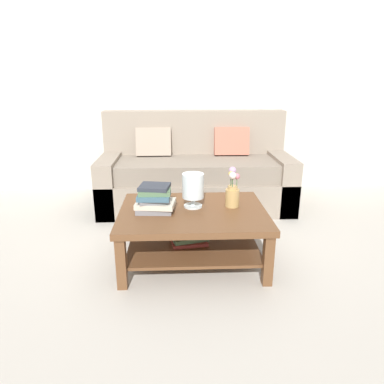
% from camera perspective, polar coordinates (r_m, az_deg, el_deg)
% --- Properties ---
extents(ground_plane, '(10.00, 10.00, 0.00)m').
position_cam_1_polar(ground_plane, '(3.32, -0.71, -7.55)').
color(ground_plane, '#B7B2A8').
extents(back_wall, '(6.40, 0.12, 2.70)m').
position_cam_1_polar(back_wall, '(4.64, -1.47, 17.02)').
color(back_wall, beige).
rests_on(back_wall, ground).
extents(couch, '(2.13, 0.90, 1.06)m').
position_cam_1_polar(couch, '(4.08, 0.57, 2.86)').
color(couch, gray).
rests_on(couch, ground).
extents(coffee_table, '(1.15, 0.87, 0.44)m').
position_cam_1_polar(coffee_table, '(2.83, 0.11, -5.18)').
color(coffee_table, brown).
rests_on(coffee_table, ground).
extents(book_stack_main, '(0.32, 0.26, 0.21)m').
position_cam_1_polar(book_stack_main, '(2.74, -6.04, -1.21)').
color(book_stack_main, slate).
rests_on(book_stack_main, coffee_table).
extents(glass_hurricane_vase, '(0.17, 0.17, 0.28)m').
position_cam_1_polar(glass_hurricane_vase, '(2.80, 0.17, 0.79)').
color(glass_hurricane_vase, silver).
rests_on(glass_hurricane_vase, coffee_table).
extents(flower_pitcher, '(0.11, 0.13, 0.32)m').
position_cam_1_polar(flower_pitcher, '(2.84, 6.55, 0.05)').
color(flower_pitcher, tan).
rests_on(flower_pitcher, coffee_table).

